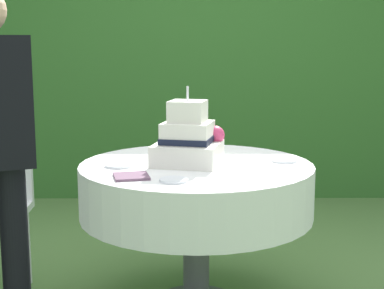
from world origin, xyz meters
TOP-DOWN VIEW (x-y plane):
  - foliage_hedge at (0.00, 2.38)m, footprint 6.33×0.44m
  - cake_table at (0.00, 0.00)m, footprint 1.18×1.18m
  - wedding_cake at (-0.04, 0.00)m, footprint 0.38×0.38m
  - serving_plate_near at (-0.11, -0.38)m, footprint 0.13×0.13m
  - serving_plate_far at (0.45, 0.06)m, footprint 0.13×0.13m
  - serving_plate_left at (-0.38, -0.06)m, footprint 0.14×0.14m
  - napkin_stack at (-0.30, -0.30)m, footprint 0.18×0.18m

SIDE VIEW (x-z plane):
  - cake_table at x=0.00m, z-range 0.25..1.01m
  - napkin_stack at x=-0.30m, z-range 0.77..0.78m
  - serving_plate_near at x=-0.11m, z-range 0.77..0.78m
  - serving_plate_far at x=0.45m, z-range 0.77..0.78m
  - serving_plate_left at x=-0.38m, z-range 0.77..0.78m
  - wedding_cake at x=-0.04m, z-range 0.69..1.08m
  - foliage_hedge at x=0.00m, z-range 0.00..2.46m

